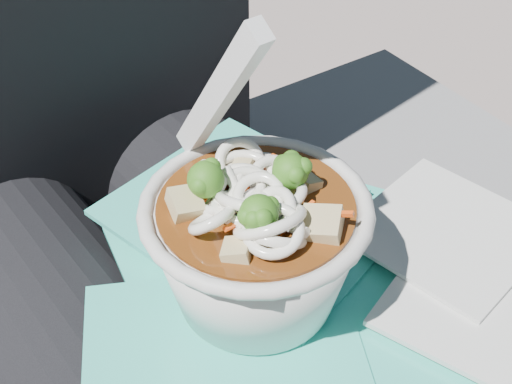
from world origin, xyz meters
TOP-DOWN VIEW (x-y plane):
  - person_body at (0.00, 0.09)m, footprint 0.34×0.94m
  - plastic_bag at (0.03, -0.01)m, footprint 0.33×0.33m
  - napkins at (0.13, -0.07)m, footprint 0.16×0.20m
  - udon_bowl at (0.00, 0.00)m, footprint 0.15×0.15m

SIDE VIEW (x-z plane):
  - person_body at x=0.00m, z-range 0.06..1.09m
  - plastic_bag at x=0.03m, z-range 0.63..0.65m
  - napkins at x=0.13m, z-range 0.65..0.65m
  - udon_bowl at x=0.00m, z-range 0.60..0.79m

